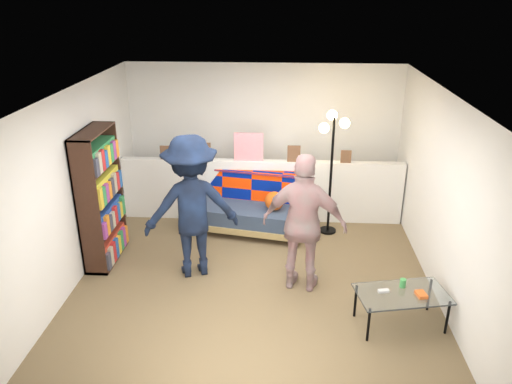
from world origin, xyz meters
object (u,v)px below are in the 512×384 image
coffee_table (403,295)px  person_right (304,224)px  person_left (191,207)px  futon_sofa (250,207)px  bookshelf (101,202)px  floor_lamp (332,149)px

coffee_table → person_right: bearing=146.9°
person_right → coffee_table: bearing=159.7°
person_left → person_right: (1.42, -0.28, -0.06)m
coffee_table → person_right: 1.38m
futon_sofa → person_right: person_right is taller
bookshelf → person_right: bookshelf is taller
floor_lamp → person_right: bearing=-105.2°
floor_lamp → person_right: floor_lamp is taller
coffee_table → person_left: (-2.49, 0.98, 0.55)m
futon_sofa → bookshelf: size_ratio=1.04×
coffee_table → person_right: size_ratio=0.61×
coffee_table → floor_lamp: floor_lamp is taller
futon_sofa → bookshelf: (-1.92, -1.04, 0.50)m
futon_sofa → floor_lamp: floor_lamp is taller
bookshelf → floor_lamp: 3.33m
bookshelf → floor_lamp: floor_lamp is taller
coffee_table → floor_lamp: 2.56m
person_left → person_right: bearing=150.1°
coffee_table → person_left: size_ratio=0.57×
futon_sofa → person_right: size_ratio=1.09×
coffee_table → floor_lamp: (-0.64, 2.29, 0.95)m
person_left → futon_sofa: bearing=-134.8°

